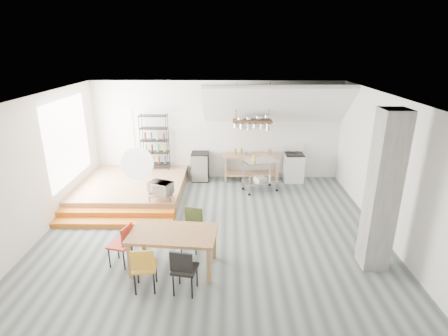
{
  "coord_description": "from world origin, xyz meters",
  "views": [
    {
      "loc": [
        0.36,
        -7.62,
        4.26
      ],
      "look_at": [
        0.26,
        0.8,
        1.27
      ],
      "focal_mm": 28.0,
      "sensor_mm": 36.0,
      "label": 1
    }
  ],
  "objects_px": {
    "rolling_cart": "(260,171)",
    "stove": "(293,167)",
    "mini_fridge": "(200,166)",
    "dining_table": "(173,236)"
  },
  "relations": [
    {
      "from": "rolling_cart",
      "to": "mini_fridge",
      "type": "distance_m",
      "value": 2.11
    },
    {
      "from": "stove",
      "to": "dining_table",
      "type": "bearing_deg",
      "value": -123.71
    },
    {
      "from": "rolling_cart",
      "to": "stove",
      "type": "bearing_deg",
      "value": 15.93
    },
    {
      "from": "mini_fridge",
      "to": "dining_table",
      "type": "bearing_deg",
      "value": -91.78
    },
    {
      "from": "dining_table",
      "to": "mini_fridge",
      "type": "relative_size",
      "value": 1.88
    },
    {
      "from": "dining_table",
      "to": "mini_fridge",
      "type": "distance_m",
      "value": 4.86
    },
    {
      "from": "stove",
      "to": "mini_fridge",
      "type": "relative_size",
      "value": 1.25
    },
    {
      "from": "dining_table",
      "to": "rolling_cart",
      "type": "xyz_separation_m",
      "value": [
        2.05,
        3.95,
        -0.07
      ]
    },
    {
      "from": "dining_table",
      "to": "mini_fridge",
      "type": "bearing_deg",
      "value": 93.33
    },
    {
      "from": "stove",
      "to": "rolling_cart",
      "type": "bearing_deg",
      "value": -143.47
    }
  ]
}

